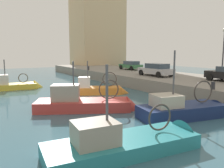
# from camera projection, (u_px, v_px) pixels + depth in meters

# --- Properties ---
(water_surface) EXTENTS (80.00, 80.00, 0.00)m
(water_surface) POSITION_uv_depth(u_px,v_px,m) (83.00, 102.00, 17.44)
(water_surface) COLOR #386070
(water_surface) RESTS_ON ground
(quay_wall) EXTENTS (9.00, 56.00, 1.20)m
(quay_wall) POSITION_uv_depth(u_px,v_px,m) (184.00, 83.00, 23.41)
(quay_wall) COLOR gray
(quay_wall) RESTS_ON ground
(fishing_boat_orange) EXTENTS (5.57, 3.84, 3.75)m
(fishing_boat_orange) POSITION_uv_depth(u_px,v_px,m) (99.00, 92.00, 20.88)
(fishing_boat_orange) COLOR orange
(fishing_boat_orange) RESTS_ON ground
(fishing_boat_navy) EXTENTS (6.31, 3.10, 4.82)m
(fishing_boat_navy) POSITION_uv_depth(u_px,v_px,m) (186.00, 115.00, 13.49)
(fishing_boat_navy) COLOR navy
(fishing_boat_navy) RESTS_ON ground
(fishing_boat_teal) EXTENTS (7.02, 2.78, 4.32)m
(fishing_boat_teal) POSITION_uv_depth(u_px,v_px,m) (132.00, 148.00, 8.90)
(fishing_boat_teal) COLOR teal
(fishing_boat_teal) RESTS_ON ground
(fishing_boat_yellow) EXTENTS (6.35, 2.44, 3.90)m
(fishing_boat_yellow) POSITION_uv_depth(u_px,v_px,m) (12.00, 88.00, 23.29)
(fishing_boat_yellow) COLOR gold
(fishing_boat_yellow) RESTS_ON ground
(fishing_boat_red) EXTENTS (7.01, 4.91, 4.14)m
(fishing_boat_red) POSITION_uv_depth(u_px,v_px,m) (88.00, 108.00, 15.09)
(fishing_boat_red) COLOR #BC3833
(fishing_boat_red) RESTS_ON ground
(parked_car_silver) EXTENTS (1.99, 4.16, 1.38)m
(parked_car_silver) POSITION_uv_depth(u_px,v_px,m) (156.00, 70.00, 24.77)
(parked_car_silver) COLOR #B7B7BC
(parked_car_silver) RESTS_ON quay_wall
(parked_car_green) EXTENTS (1.84, 3.89, 1.28)m
(parked_car_green) POSITION_uv_depth(u_px,v_px,m) (131.00, 65.00, 33.39)
(parked_car_green) COLOR #387547
(parked_car_green) RESTS_ON quay_wall
(mooring_bollard_south) EXTENTS (0.28, 0.28, 0.55)m
(mooring_bollard_south) POSITION_uv_depth(u_px,v_px,m) (213.00, 86.00, 16.07)
(mooring_bollard_south) COLOR #2D2D33
(mooring_bollard_south) RESTS_ON quay_wall
(mooring_bollard_mid) EXTENTS (0.28, 0.28, 0.55)m
(mooring_bollard_mid) POSITION_uv_depth(u_px,v_px,m) (88.00, 68.00, 32.83)
(mooring_bollard_mid) COLOR #2D2D33
(mooring_bollard_mid) RESTS_ON quay_wall
(quay_streetlamp) EXTENTS (0.36, 0.36, 4.83)m
(quay_streetlamp) POSITION_uv_depth(u_px,v_px,m) (224.00, 45.00, 21.06)
(quay_streetlamp) COLOR #38383D
(quay_streetlamp) RESTS_ON quay_wall
(waterfront_building_west_mid) EXTENTS (9.96, 7.62, 21.25)m
(waterfront_building_west_mid) POSITION_uv_depth(u_px,v_px,m) (97.00, 18.00, 46.56)
(waterfront_building_west_mid) COLOR #D1B284
(waterfront_building_west_mid) RESTS_ON ground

